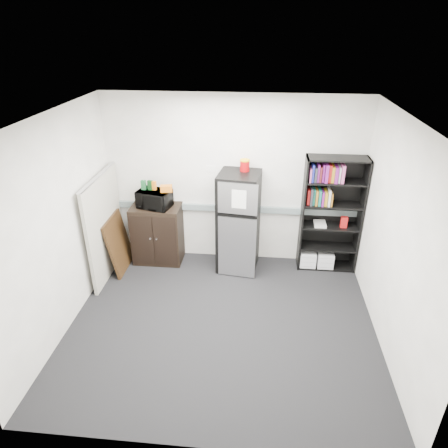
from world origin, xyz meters
name	(u,v)px	position (x,y,z in m)	size (l,w,h in m)	color
floor	(222,324)	(0.00, 0.00, 0.00)	(4.00, 4.00, 0.00)	black
wall_back	(233,182)	(0.00, 1.75, 1.35)	(4.00, 0.02, 2.70)	silver
wall_right	(397,243)	(2.00, 0.00, 1.35)	(0.02, 3.50, 2.70)	silver
wall_left	(59,227)	(-2.00, 0.00, 1.35)	(0.02, 3.50, 2.70)	silver
ceiling	(221,119)	(0.00, 0.00, 2.70)	(4.00, 3.50, 0.02)	white
electrical_raceway	(233,208)	(0.00, 1.72, 0.90)	(3.92, 0.05, 0.10)	gray
wall_note	(211,169)	(-0.35, 1.74, 1.55)	(0.14, 0.00, 0.10)	white
bookshelf	(330,212)	(1.51, 1.57, 0.97)	(0.90, 0.34, 1.85)	black
cubicle_partition	(105,226)	(-1.90, 1.08, 0.81)	(0.06, 1.30, 1.62)	#A39F91
cabinet	(158,234)	(-1.21, 1.50, 0.49)	(0.78, 0.52, 0.98)	black
microwave	(154,199)	(-1.21, 1.48, 1.12)	(0.50, 0.34, 0.28)	black
snack_box_a	(144,185)	(-1.38, 1.52, 1.33)	(0.07, 0.05, 0.15)	#18552A
snack_box_b	(150,185)	(-1.27, 1.52, 1.33)	(0.07, 0.05, 0.15)	#0B3312
snack_box_c	(154,186)	(-1.21, 1.52, 1.33)	(0.07, 0.05, 0.14)	orange
snack_bag	(166,189)	(-1.01, 1.47, 1.31)	(0.18, 0.10, 0.10)	orange
refrigerator	(238,223)	(0.11, 1.42, 0.80)	(0.67, 0.70, 1.60)	black
coffee_can	(245,165)	(0.18, 1.55, 1.70)	(0.14, 0.14, 0.19)	#99070A
framed_poster	(119,243)	(-1.77, 1.19, 0.45)	(0.21, 0.71, 0.90)	black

